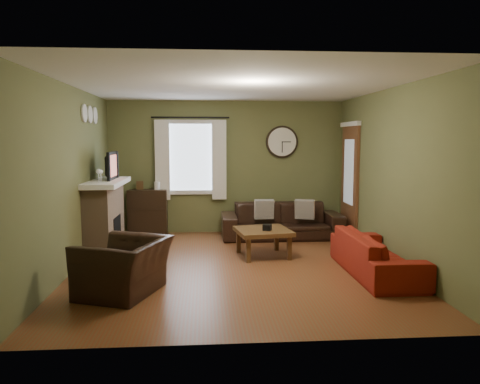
{
  "coord_description": "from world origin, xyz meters",
  "views": [
    {
      "loc": [
        -0.44,
        -6.66,
        1.85
      ],
      "look_at": [
        0.1,
        0.4,
        1.05
      ],
      "focal_mm": 35.0,
      "sensor_mm": 36.0,
      "label": 1
    }
  ],
  "objects": [
    {
      "name": "tissue_box",
      "position": [
        0.53,
        0.48,
        0.4
      ],
      "size": [
        0.16,
        0.16,
        0.09
      ],
      "primitive_type": "cube",
      "rotation": [
        0.0,
        0.0,
        -0.39
      ],
      "color": "black",
      "rests_on": "coffee_table"
    },
    {
      "name": "medallion_left",
      "position": [
        -2.28,
        0.8,
        2.25
      ],
      "size": [
        0.28,
        0.28,
        0.03
      ],
      "primitive_type": "cylinder",
      "color": "white",
      "rests_on": "wall_left"
    },
    {
      "name": "window_pane",
      "position": [
        -0.7,
        2.58,
        1.5
      ],
      "size": [
        1.0,
        0.02,
        1.3
      ],
      "primitive_type": null,
      "color": "silver",
      "rests_on": "wall_back"
    },
    {
      "name": "tv",
      "position": [
        -2.05,
        1.3,
        1.35
      ],
      "size": [
        0.08,
        0.6,
        0.35
      ],
      "primitive_type": "imported",
      "rotation": [
        0.0,
        0.0,
        1.57
      ],
      "color": "black",
      "rests_on": "mantel"
    },
    {
      "name": "ceiling",
      "position": [
        0.0,
        0.0,
        2.6
      ],
      "size": [
        4.6,
        5.2,
        0.0
      ],
      "primitive_type": "cube",
      "color": "white",
      "rests_on": "ground"
    },
    {
      "name": "pillow_right",
      "position": [
        0.67,
        1.92,
        0.55
      ],
      "size": [
        0.36,
        0.12,
        0.36
      ],
      "primitive_type": "cube",
      "rotation": [
        0.0,
        0.0,
        0.03
      ],
      "color": "gray",
      "rests_on": "sofa_brown"
    },
    {
      "name": "sofa_brown",
      "position": [
        1.0,
        1.94,
        0.33
      ],
      "size": [
        2.24,
        0.88,
        0.65
      ],
      "primitive_type": "imported",
      "color": "black",
      "rests_on": "floor"
    },
    {
      "name": "curtain_rod",
      "position": [
        -0.7,
        2.48,
        2.27
      ],
      "size": [
        0.03,
        0.03,
        1.5
      ],
      "primitive_type": "cylinder",
      "color": "black",
      "rests_on": "wall_back"
    },
    {
      "name": "bookshelf",
      "position": [
        -1.54,
        2.42,
        0.44
      ],
      "size": [
        0.74,
        0.32,
        0.88
      ],
      "primitive_type": null,
      "color": "black",
      "rests_on": "floor"
    },
    {
      "name": "mantel",
      "position": [
        -2.07,
        1.15,
        1.14
      ],
      "size": [
        0.58,
        1.6,
        0.08
      ],
      "primitive_type": "cube",
      "color": "white",
      "rests_on": "fireplace"
    },
    {
      "name": "pillow_left",
      "position": [
        1.42,
        1.86,
        0.55
      ],
      "size": [
        0.38,
        0.23,
        0.36
      ],
      "primitive_type": "cube",
      "rotation": [
        0.0,
        0.0,
        -0.35
      ],
      "color": "gray",
      "rests_on": "sofa_brown"
    },
    {
      "name": "wine_glass_b",
      "position": [
        -2.05,
        0.74,
        1.28
      ],
      "size": [
        0.07,
        0.07,
        0.2
      ],
      "primitive_type": null,
      "color": "white",
      "rests_on": "mantel"
    },
    {
      "name": "wall_left",
      "position": [
        -2.3,
        0.0,
        1.3
      ],
      "size": [
        0.0,
        5.2,
        2.6
      ],
      "primitive_type": "cube",
      "color": "#5D6338",
      "rests_on": "ground"
    },
    {
      "name": "curtain_right",
      "position": [
        -0.15,
        2.48,
        1.45
      ],
      "size": [
        0.28,
        0.04,
        1.55
      ],
      "primitive_type": "cube",
      "color": "white",
      "rests_on": "wall_back"
    },
    {
      "name": "wall_clock",
      "position": [
        1.1,
        2.55,
        1.8
      ],
      "size": [
        0.64,
        0.06,
        0.64
      ],
      "primitive_type": null,
      "color": "white",
      "rests_on": "wall_back"
    },
    {
      "name": "armchair",
      "position": [
        -1.41,
        -1.12,
        0.33
      ],
      "size": [
        1.18,
        1.26,
        0.66
      ],
      "primitive_type": "imported",
      "rotation": [
        0.0,
        0.0,
        -1.93
      ],
      "color": "black",
      "rests_on": "floor"
    },
    {
      "name": "wall_back",
      "position": [
        0.0,
        2.6,
        1.3
      ],
      "size": [
        4.6,
        0.0,
        2.6
      ],
      "primitive_type": "cube",
      "color": "#5D6338",
      "rests_on": "ground"
    },
    {
      "name": "firebox",
      "position": [
        -1.91,
        1.15,
        0.3
      ],
      "size": [
        0.04,
        0.6,
        0.55
      ],
      "primitive_type": "cube",
      "color": "black",
      "rests_on": "fireplace"
    },
    {
      "name": "sofa_red",
      "position": [
        1.9,
        -0.54,
        0.28
      ],
      "size": [
        0.75,
        1.92,
        0.56
      ],
      "primitive_type": "imported",
      "rotation": [
        0.0,
        0.0,
        1.57
      ],
      "color": "maroon",
      "rests_on": "floor"
    },
    {
      "name": "medallion_right",
      "position": [
        -2.28,
        1.5,
        2.25
      ],
      "size": [
        0.28,
        0.28,
        0.03
      ],
      "primitive_type": "cylinder",
      "color": "white",
      "rests_on": "wall_left"
    },
    {
      "name": "floor",
      "position": [
        0.0,
        0.0,
        0.0
      ],
      "size": [
        4.6,
        5.2,
        0.0
      ],
      "primitive_type": "cube",
      "color": "brown",
      "rests_on": "ground"
    },
    {
      "name": "wall_right",
      "position": [
        2.3,
        0.0,
        1.3
      ],
      "size": [
        0.0,
        5.2,
        2.6
      ],
      "primitive_type": "cube",
      "color": "#5D6338",
      "rests_on": "ground"
    },
    {
      "name": "curtain_left",
      "position": [
        -1.25,
        2.48,
        1.45
      ],
      "size": [
        0.28,
        0.04,
        1.55
      ],
      "primitive_type": "cube",
      "color": "white",
      "rests_on": "wall_back"
    },
    {
      "name": "wall_front",
      "position": [
        0.0,
        -2.6,
        1.3
      ],
      "size": [
        4.6,
        0.0,
        2.6
      ],
      "primitive_type": "cube",
      "color": "#5D6338",
      "rests_on": "ground"
    },
    {
      "name": "fireplace",
      "position": [
        -2.1,
        1.15,
        0.55
      ],
      "size": [
        0.4,
        1.4,
        1.1
      ],
      "primitive_type": "cube",
      "color": "tan",
      "rests_on": "floor"
    },
    {
      "name": "door",
      "position": [
        2.27,
        1.85,
        1.05
      ],
      "size": [
        0.05,
        0.9,
        2.1
      ],
      "primitive_type": "cube",
      "color": "brown",
      "rests_on": "floor"
    },
    {
      "name": "wine_glass_a",
      "position": [
        -2.05,
        0.59,
        1.29
      ],
      "size": [
        0.08,
        0.08,
        0.22
      ],
      "primitive_type": null,
      "color": "white",
      "rests_on": "mantel"
    },
    {
      "name": "coffee_table",
      "position": [
        0.48,
        0.57,
        0.22
      ],
      "size": [
        0.93,
        0.93,
        0.43
      ],
      "primitive_type": null,
      "rotation": [
        0.0,
        0.0,
        0.15
      ],
      "color": "#50351B",
      "rests_on": "floor"
    },
    {
      "name": "tv_screen",
      "position": [
        -1.97,
        1.3,
        1.41
      ],
      "size": [
        0.02,
        0.62,
        0.36
      ],
      "primitive_type": "cube",
      "color": "#994C3F",
      "rests_on": "mantel"
    },
    {
      "name": "medallion_mid",
      "position": [
        -2.28,
        1.15,
        2.25
      ],
      "size": [
        0.28,
        0.28,
        0.03
      ],
      "primitive_type": "cylinder",
      "color": "white",
      "rests_on": "wall_left"
    },
    {
      "name": "book",
      "position": [
        -1.57,
        2.67,
        0.96
      ],
      "size": [
        0.26,
        0.26,
        0.02
      ],
      "primitive_type": "imported",
      "rotation": [
        0.0,
        0.0,
        0.73
      ],
      "color": "#50351B",
      "rests_on": "bookshelf"
    }
  ]
}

